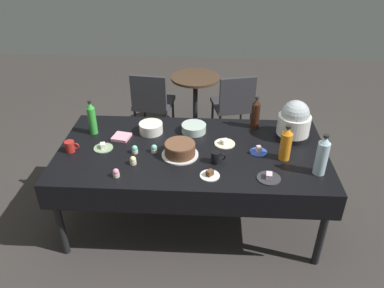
# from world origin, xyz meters

# --- Properties ---
(ground) EXTENTS (9.00, 9.00, 0.00)m
(ground) POSITION_xyz_m (0.00, 0.00, 0.00)
(ground) COLOR #383330
(potluck_table) EXTENTS (2.20, 1.10, 0.75)m
(potluck_table) POSITION_xyz_m (0.00, 0.00, 0.69)
(potluck_table) COLOR black
(potluck_table) RESTS_ON ground
(frosted_layer_cake) EXTENTS (0.30, 0.30, 0.11)m
(frosted_layer_cake) POSITION_xyz_m (-0.09, -0.10, 0.80)
(frosted_layer_cake) COLOR silver
(frosted_layer_cake) RESTS_ON potluck_table
(slow_cooker) EXTENTS (0.29, 0.29, 0.34)m
(slow_cooker) POSITION_xyz_m (0.85, 0.24, 0.91)
(slow_cooker) COLOR black
(slow_cooker) RESTS_ON potluck_table
(glass_salad_bowl) EXTENTS (0.22, 0.22, 0.07)m
(glass_salad_bowl) POSITION_xyz_m (0.00, 0.29, 0.79)
(glass_salad_bowl) COLOR #B2C6BC
(glass_salad_bowl) RESTS_ON potluck_table
(ceramic_snack_bowl) EXTENTS (0.21, 0.21, 0.09)m
(ceramic_snack_bowl) POSITION_xyz_m (-0.38, 0.26, 0.79)
(ceramic_snack_bowl) COLOR silver
(ceramic_snack_bowl) RESTS_ON potluck_table
(dessert_plate_cream) EXTENTS (0.17, 0.17, 0.04)m
(dessert_plate_cream) POSITION_xyz_m (0.27, 0.09, 0.76)
(dessert_plate_cream) COLOR beige
(dessert_plate_cream) RESTS_ON potluck_table
(dessert_plate_white) EXTENTS (0.15, 0.15, 0.05)m
(dessert_plate_white) POSITION_xyz_m (0.15, -0.36, 0.76)
(dessert_plate_white) COLOR white
(dessert_plate_white) RESTS_ON potluck_table
(dessert_plate_sage) EXTENTS (0.16, 0.16, 0.05)m
(dessert_plate_sage) POSITION_xyz_m (-0.73, -0.03, 0.76)
(dessert_plate_sage) COLOR #8CA87F
(dessert_plate_sage) RESTS_ON potluck_table
(dessert_plate_cobalt) EXTENTS (0.14, 0.14, 0.06)m
(dessert_plate_cobalt) POSITION_xyz_m (0.54, -0.02, 0.76)
(dessert_plate_cobalt) COLOR #2D4CB2
(dessert_plate_cobalt) RESTS_ON potluck_table
(dessert_plate_charcoal) EXTENTS (0.18, 0.18, 0.05)m
(dessert_plate_charcoal) POSITION_xyz_m (0.58, -0.37, 0.76)
(dessert_plate_charcoal) COLOR #2D2D33
(dessert_plate_charcoal) RESTS_ON potluck_table
(cupcake_vanilla) EXTENTS (0.05, 0.05, 0.07)m
(cupcake_vanilla) POSITION_xyz_m (-0.54, -0.40, 0.78)
(cupcake_vanilla) COLOR beige
(cupcake_vanilla) RESTS_ON potluck_table
(cupcake_lemon) EXTENTS (0.05, 0.05, 0.07)m
(cupcake_lemon) POSITION_xyz_m (-0.44, -0.24, 0.78)
(cupcake_lemon) COLOR beige
(cupcake_lemon) RESTS_ON potluck_table
(cupcake_cocoa) EXTENTS (0.05, 0.05, 0.07)m
(cupcake_cocoa) POSITION_xyz_m (-0.30, -0.06, 0.78)
(cupcake_cocoa) COLOR beige
(cupcake_cocoa) RESTS_ON potluck_table
(cupcake_mint) EXTENTS (0.05, 0.05, 0.07)m
(cupcake_mint) POSITION_xyz_m (-0.46, -0.08, 0.78)
(cupcake_mint) COLOR beige
(cupcake_mint) RESTS_ON potluck_table
(soda_bottle_lime_soda) EXTENTS (0.07, 0.07, 0.31)m
(soda_bottle_lime_soda) POSITION_xyz_m (-0.88, 0.22, 0.89)
(soda_bottle_lime_soda) COLOR green
(soda_bottle_lime_soda) RESTS_ON potluck_table
(soda_bottle_cola) EXTENTS (0.08, 0.08, 0.30)m
(soda_bottle_cola) POSITION_xyz_m (0.54, 0.41, 0.89)
(soda_bottle_cola) COLOR #33190F
(soda_bottle_cola) RESTS_ON potluck_table
(soda_bottle_orange_juice) EXTENTS (0.09, 0.09, 0.29)m
(soda_bottle_orange_juice) POSITION_xyz_m (0.73, -0.10, 0.89)
(soda_bottle_orange_juice) COLOR orange
(soda_bottle_orange_juice) RESTS_ON potluck_table
(soda_bottle_water) EXTENTS (0.09, 0.09, 0.33)m
(soda_bottle_water) POSITION_xyz_m (0.96, -0.28, 0.90)
(soda_bottle_water) COLOR silver
(soda_bottle_water) RESTS_ON potluck_table
(coffee_mug_red) EXTENTS (0.12, 0.08, 0.09)m
(coffee_mug_red) POSITION_xyz_m (-0.99, -0.08, 0.80)
(coffee_mug_red) COLOR #B2231E
(coffee_mug_red) RESTS_ON potluck_table
(coffee_mug_black) EXTENTS (0.12, 0.07, 0.10)m
(coffee_mug_black) POSITION_xyz_m (0.20, -0.18, 0.80)
(coffee_mug_black) COLOR black
(coffee_mug_black) RESTS_ON potluck_table
(paper_napkin_stack) EXTENTS (0.17, 0.17, 0.02)m
(paper_napkin_stack) POSITION_xyz_m (-0.62, 0.14, 0.76)
(paper_napkin_stack) COLOR pink
(paper_napkin_stack) RESTS_ON potluck_table
(maroon_chair_left) EXTENTS (0.49, 0.49, 0.85)m
(maroon_chair_left) POSITION_xyz_m (-0.56, 1.46, 0.49)
(maroon_chair_left) COLOR #333338
(maroon_chair_left) RESTS_ON ground
(maroon_chair_right) EXTENTS (0.53, 0.53, 0.85)m
(maroon_chair_right) POSITION_xyz_m (0.42, 1.46, 0.49)
(maroon_chair_right) COLOR #333338
(maroon_chair_right) RESTS_ON ground
(round_cafe_table) EXTENTS (0.60, 0.60, 0.72)m
(round_cafe_table) POSITION_xyz_m (-0.05, 1.68, 0.50)
(round_cafe_table) COLOR #473323
(round_cafe_table) RESTS_ON ground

